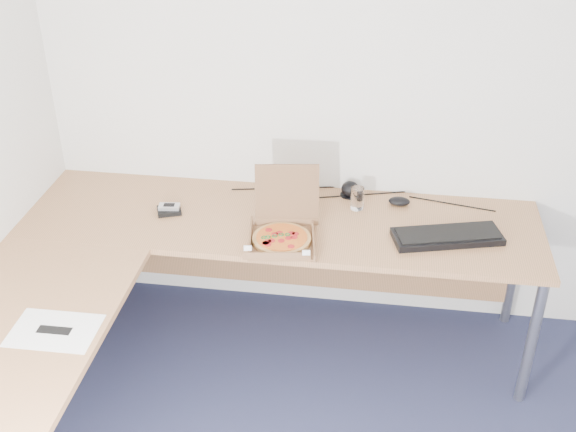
% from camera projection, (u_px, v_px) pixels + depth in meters
% --- Properties ---
extents(room_shell, '(3.50, 3.50, 2.50)m').
position_uv_depth(room_shell, '(385.00, 330.00, 1.96)').
color(room_shell, silver).
rests_on(room_shell, ground).
extents(desk, '(2.50, 2.20, 0.73)m').
position_uv_depth(desk, '(195.00, 268.00, 3.17)').
color(desk, '#AE784C').
rests_on(desk, ground).
extents(pizza_box, '(0.30, 0.35, 0.31)m').
position_uv_depth(pizza_box, '(282.00, 234.00, 3.29)').
color(pizza_box, brown).
rests_on(pizza_box, desk).
extents(drinking_glass, '(0.06, 0.06, 0.11)m').
position_uv_depth(drinking_glass, '(357.00, 198.00, 3.53)').
color(drinking_glass, white).
rests_on(drinking_glass, desk).
extents(keyboard, '(0.53, 0.30, 0.03)m').
position_uv_depth(keyboard, '(447.00, 237.00, 3.31)').
color(keyboard, black).
rests_on(keyboard, desk).
extents(mouse, '(0.12, 0.09, 0.04)m').
position_uv_depth(mouse, '(399.00, 201.00, 3.58)').
color(mouse, black).
rests_on(mouse, desk).
extents(wallet, '(0.14, 0.13, 0.02)m').
position_uv_depth(wallet, '(169.00, 211.00, 3.52)').
color(wallet, black).
rests_on(wallet, desk).
extents(phone, '(0.11, 0.06, 0.02)m').
position_uv_depth(phone, '(169.00, 207.00, 3.52)').
color(phone, '#B2B5BA').
rests_on(phone, wallet).
extents(paper_sheet, '(0.34, 0.24, 0.00)m').
position_uv_depth(paper_sheet, '(54.00, 330.00, 2.76)').
color(paper_sheet, white).
rests_on(paper_sheet, desk).
extents(dome_speaker, '(0.10, 0.10, 0.08)m').
position_uv_depth(dome_speaker, '(350.00, 188.00, 3.65)').
color(dome_speaker, black).
rests_on(dome_speaker, desk).
extents(cable_bundle, '(0.65, 0.13, 0.01)m').
position_uv_depth(cable_bundle, '(355.00, 195.00, 3.67)').
color(cable_bundle, black).
rests_on(cable_bundle, desk).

